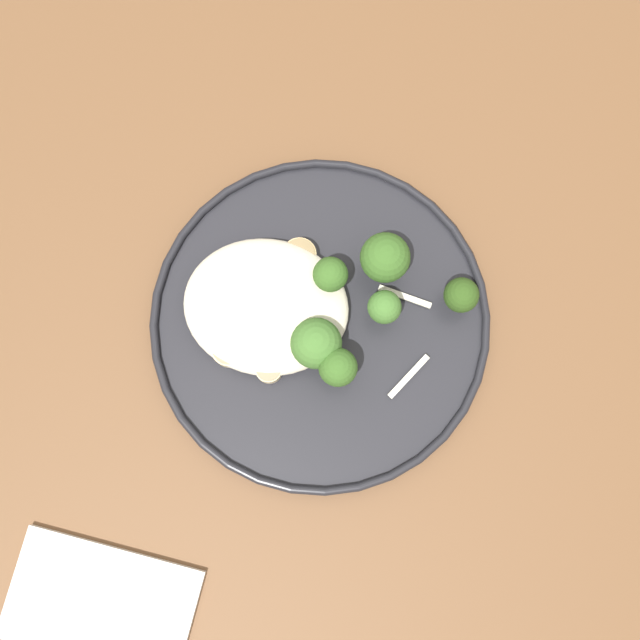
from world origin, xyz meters
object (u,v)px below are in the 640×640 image
seared_scallop_left_edge (256,325)px  seared_scallop_half_hidden (247,263)px  broccoli_floret_center_pile (316,343)px  broccoli_floret_split_head (461,295)px  broccoli_floret_small_sprig (330,275)px  folded_napkin (101,604)px  seared_scallop_large_seared (299,256)px  dinner_plate (320,322)px  seared_scallop_tilted_round (269,370)px  seared_scallop_tiny_bay (229,349)px  broccoli_floret_right_tilted (385,258)px  broccoli_floret_left_leaning (384,308)px  broccoli_floret_near_rim (338,368)px

seared_scallop_left_edge → seared_scallop_half_hidden: size_ratio=0.88×
seared_scallop_left_edge → broccoli_floret_center_pile: 0.06m
seared_scallop_left_edge → broccoli_floret_split_head: bearing=-162.8°
broccoli_floret_small_sprig → folded_napkin: bearing=64.5°
seared_scallop_large_seared → seared_scallop_left_edge: (0.03, 0.07, 0.00)m
seared_scallop_large_seared → broccoli_floret_small_sprig: (-0.03, 0.02, 0.02)m
broccoli_floret_small_sprig → folded_napkin: (0.14, 0.29, -0.04)m
dinner_plate → broccoli_floret_split_head: broccoli_floret_split_head is taller
seared_scallop_tilted_round → broccoli_floret_split_head: (-0.15, -0.09, 0.02)m
seared_scallop_tiny_bay → broccoli_floret_split_head: (-0.18, -0.07, 0.02)m
broccoli_floret_small_sprig → broccoli_floret_right_tilted: bearing=-153.7°
seared_scallop_tilted_round → broccoli_floret_left_leaning: bearing=-142.9°
dinner_plate → broccoli_floret_split_head: size_ratio=6.74×
seared_scallop_left_edge → broccoli_floret_center_pile: broccoli_floret_center_pile is taller
dinner_plate → seared_scallop_large_seared: bearing=-62.9°
seared_scallop_large_seared → broccoli_floret_center_pile: 0.08m
dinner_plate → seared_scallop_tilted_round: seared_scallop_tilted_round is taller
dinner_plate → folded_napkin: size_ratio=1.93×
seared_scallop_large_seared → broccoli_floret_split_head: 0.14m
broccoli_floret_split_head → folded_napkin: 0.39m
seared_scallop_large_seared → seared_scallop_left_edge: 0.07m
broccoli_floret_center_pile → seared_scallop_tilted_round: bearing=35.8°
seared_scallop_left_edge → seared_scallop_half_hidden: 0.05m
seared_scallop_large_seared → seared_scallop_tilted_round: 0.10m
seared_scallop_left_edge → broccoli_floret_center_pile: size_ratio=0.58×
broccoli_floret_center_pile → broccoli_floret_left_leaning: size_ratio=1.17×
dinner_plate → folded_napkin: 0.29m
seared_scallop_tilted_round → broccoli_floret_small_sprig: 0.09m
broccoli_floret_split_head → seared_scallop_tiny_bay: bearing=22.0°
seared_scallop_tilted_round → seared_scallop_half_hidden: 0.09m
broccoli_floret_near_rim → broccoli_floret_split_head: 0.12m
seared_scallop_tilted_round → broccoli_floret_left_leaning: size_ratio=0.49×
broccoli_floret_right_tilted → folded_napkin: size_ratio=0.40×
broccoli_floret_left_leaning → seared_scallop_tilted_round: bearing=37.1°
seared_scallop_tilted_round → seared_scallop_left_edge: size_ratio=0.72×
seared_scallop_tilted_round → seared_scallop_half_hidden: (0.03, -0.09, -0.00)m
seared_scallop_tilted_round → broccoli_floret_right_tilted: 0.13m
dinner_plate → folded_napkin: (0.14, 0.26, -0.00)m
seared_scallop_tiny_bay → broccoli_floret_small_sprig: broccoli_floret_small_sprig is taller
broccoli_floret_near_rim → broccoli_floret_right_tilted: 0.10m
broccoli_floret_center_pile → broccoli_floret_right_tilted: (-0.04, -0.08, 0.00)m
seared_scallop_half_hidden → folded_napkin: bearing=77.3°
seared_scallop_tilted_round → broccoli_floret_near_rim: bearing=-170.9°
broccoli_floret_split_head → folded_napkin: bearing=49.9°
seared_scallop_tilted_round → broccoli_floret_split_head: bearing=-149.6°
broccoli_floret_small_sprig → folded_napkin: 0.32m
seared_scallop_half_hidden → broccoli_floret_small_sprig: (-0.07, 0.00, 0.02)m
broccoli_floret_center_pile → broccoli_floret_near_rim: (-0.02, 0.02, 0.00)m
seared_scallop_tiny_bay → broccoli_floret_split_head: broccoli_floret_split_head is taller
dinner_plate → seared_scallop_tiny_bay: bearing=27.7°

